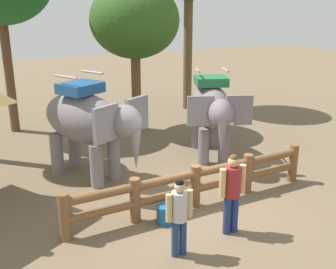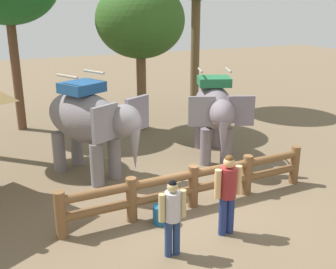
{
  "view_description": "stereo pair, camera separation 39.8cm",
  "coord_description": "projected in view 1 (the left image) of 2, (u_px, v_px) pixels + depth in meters",
  "views": [
    {
      "loc": [
        -4.59,
        -7.58,
        4.72
      ],
      "look_at": [
        0.0,
        1.58,
        1.4
      ],
      "focal_mm": 43.91,
      "sensor_mm": 36.0,
      "label": 1
    },
    {
      "loc": [
        -4.23,
        -7.75,
        4.72
      ],
      "look_at": [
        0.0,
        1.58,
        1.4
      ],
      "focal_mm": 43.91,
      "sensor_mm": 36.0,
      "label": 2
    }
  ],
  "objects": [
    {
      "name": "tourist_woman_in_black",
      "position": [
        179.0,
        213.0,
        7.76
      ],
      "size": [
        0.56,
        0.31,
        1.59
      ],
      "color": "navy",
      "rests_on": "ground"
    },
    {
      "name": "ground_plane",
      "position": [
        197.0,
        208.0,
        9.85
      ],
      "size": [
        60.0,
        60.0,
        0.0
      ],
      "primitive_type": "plane",
      "color": "brown"
    },
    {
      "name": "tourist_man_in_blue",
      "position": [
        232.0,
        188.0,
        8.52
      ],
      "size": [
        0.63,
        0.35,
        1.78
      ],
      "color": "navy",
      "rests_on": "ground"
    },
    {
      "name": "elephant_center",
      "position": [
        211.0,
        109.0,
        12.64
      ],
      "size": [
        2.37,
        3.31,
        2.78
      ],
      "color": "slate",
      "rests_on": "ground"
    },
    {
      "name": "feed_bucket",
      "position": [
        165.0,
        214.0,
        9.12
      ],
      "size": [
        0.37,
        0.37,
        0.43
      ],
      "color": "#19598C",
      "rests_on": "ground"
    },
    {
      "name": "log_fence",
      "position": [
        195.0,
        183.0,
        9.78
      ],
      "size": [
        6.51,
        0.41,
        1.05
      ],
      "color": "brown",
      "rests_on": "ground"
    },
    {
      "name": "tree_deep_back",
      "position": [
        135.0,
        21.0,
        14.75
      ],
      "size": [
        3.24,
        3.24,
        5.47
      ],
      "color": "brown",
      "rests_on": "ground"
    },
    {
      "name": "elephant_near_left",
      "position": [
        88.0,
        121.0,
        11.07
      ],
      "size": [
        2.7,
        3.43,
        2.93
      ],
      "color": "slate",
      "rests_on": "ground"
    }
  ]
}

